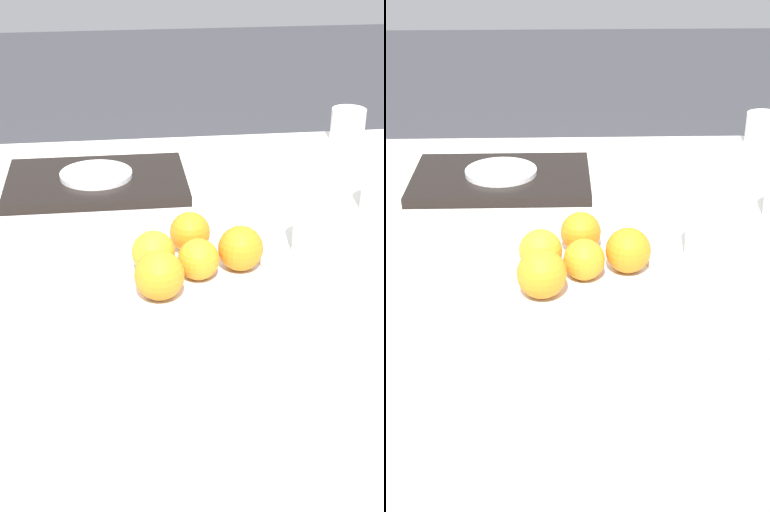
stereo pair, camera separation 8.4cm
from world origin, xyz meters
The scene contains 11 objects.
table centered at (0.00, 0.00, 0.39)m, with size 1.31×0.88×0.78m.
fruit_platter centered at (0.09, -0.25, 0.79)m, with size 0.25×0.25×0.02m.
orange_0 centered at (0.10, -0.25, 0.82)m, with size 0.06×0.06×0.06m.
orange_1 centered at (0.17, -0.23, 0.83)m, with size 0.07×0.07×0.07m.
orange_2 centered at (0.04, -0.30, 0.83)m, with size 0.07×0.07×0.07m.
orange_3 centered at (0.10, -0.17, 0.82)m, with size 0.06×0.06×0.06m.
orange_4 centered at (0.04, -0.23, 0.83)m, with size 0.07×0.07×0.07m.
water_glass centered at (0.30, -0.17, 0.83)m, with size 0.08×0.08×0.11m.
serving_tray centered at (-0.05, 0.16, 0.79)m, with size 0.35×0.24×0.02m.
side_plate centered at (-0.05, 0.16, 0.80)m, with size 0.14×0.14×0.01m.
cup_1 centered at (0.53, 0.37, 0.81)m, with size 0.08×0.08×0.07m.
Camera 2 is at (0.06, -1.17, 1.32)m, focal length 50.00 mm.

